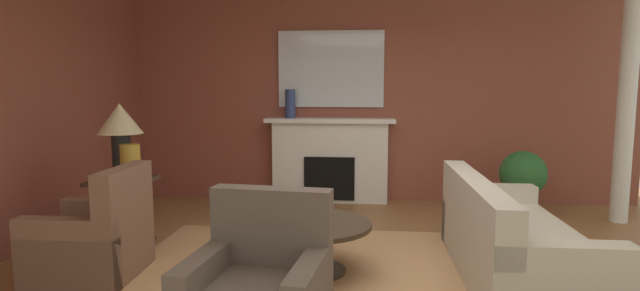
# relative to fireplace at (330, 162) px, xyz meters

# --- Properties ---
(ground_plane) EXTENTS (8.75, 8.75, 0.00)m
(ground_plane) POSITION_rel_fireplace_xyz_m (0.54, -2.73, -0.56)
(ground_plane) COLOR olive
(wall_fireplace) EXTENTS (7.33, 0.12, 2.99)m
(wall_fireplace) POSITION_rel_fireplace_xyz_m (0.54, 0.21, 0.94)
(wall_fireplace) COLOR brown
(wall_fireplace) RESTS_ON ground_plane
(wall_window) EXTENTS (0.12, 6.37, 2.99)m
(wall_window) POSITION_rel_fireplace_xyz_m (-2.89, -2.43, 0.94)
(wall_window) COLOR brown
(wall_window) RESTS_ON ground_plane
(area_rug) EXTENTS (3.33, 2.56, 0.01)m
(area_rug) POSITION_rel_fireplace_xyz_m (0.07, -2.71, -0.55)
(area_rug) COLOR tan
(area_rug) RESTS_ON ground_plane
(fireplace) EXTENTS (1.80, 0.35, 1.18)m
(fireplace) POSITION_rel_fireplace_xyz_m (0.00, 0.00, 0.00)
(fireplace) COLOR white
(fireplace) RESTS_ON ground_plane
(mantel_mirror) EXTENTS (1.47, 0.04, 1.06)m
(mantel_mirror) POSITION_rel_fireplace_xyz_m (0.00, 0.12, 1.30)
(mantel_mirror) COLOR silver
(sofa) EXTENTS (0.91, 2.10, 0.85)m
(sofa) POSITION_rel_fireplace_xyz_m (1.72, -2.69, -0.26)
(sofa) COLOR beige
(sofa) RESTS_ON ground_plane
(armchair_near_window) EXTENTS (0.83, 0.83, 0.95)m
(armchair_near_window) POSITION_rel_fireplace_xyz_m (-1.76, -2.99, -0.25)
(armchair_near_window) COLOR brown
(armchair_near_window) RESTS_ON ground_plane
(coffee_table) EXTENTS (1.00, 1.00, 0.45)m
(coffee_table) POSITION_rel_fireplace_xyz_m (0.07, -2.71, -0.22)
(coffee_table) COLOR #3D2D1E
(coffee_table) RESTS_ON ground_plane
(side_table) EXTENTS (0.56, 0.56, 0.70)m
(side_table) POSITION_rel_fireplace_xyz_m (-1.91, -2.18, -0.16)
(side_table) COLOR #3D2D1E
(side_table) RESTS_ON ground_plane
(table_lamp) EXTENTS (0.44, 0.44, 0.75)m
(table_lamp) POSITION_rel_fireplace_xyz_m (-1.91, -2.18, 0.67)
(table_lamp) COLOR black
(table_lamp) RESTS_ON side_table
(vase_on_side_table) EXTENTS (0.19, 0.19, 0.36)m
(vase_on_side_table) POSITION_rel_fireplace_xyz_m (-1.76, -2.30, 0.32)
(vase_on_side_table) COLOR #B7892D
(vase_on_side_table) RESTS_ON side_table
(vase_mantel_left) EXTENTS (0.14, 0.14, 0.40)m
(vase_mantel_left) POSITION_rel_fireplace_xyz_m (-0.55, -0.05, 0.82)
(vase_mantel_left) COLOR navy
(vase_mantel_left) RESTS_ON fireplace
(book_red_cover) EXTENTS (0.20, 0.19, 0.04)m
(book_red_cover) POSITION_rel_fireplace_xyz_m (0.13, -2.85, -0.09)
(book_red_cover) COLOR maroon
(book_red_cover) RESTS_ON coffee_table
(book_art_folio) EXTENTS (0.27, 0.25, 0.05)m
(book_art_folio) POSITION_rel_fireplace_xyz_m (0.09, -2.62, -0.04)
(book_art_folio) COLOR tan
(book_art_folio) RESTS_ON coffee_table
(book_small_novel) EXTENTS (0.24, 0.23, 0.03)m
(book_small_novel) POSITION_rel_fireplace_xyz_m (0.09, -2.84, -0.00)
(book_small_novel) COLOR navy
(book_small_novel) RESTS_ON coffee_table
(potted_plant) EXTENTS (0.56, 0.56, 0.83)m
(potted_plant) POSITION_rel_fireplace_xyz_m (2.43, -0.64, -0.07)
(potted_plant) COLOR #A8754C
(potted_plant) RESTS_ON ground_plane
(column_white) EXTENTS (0.20, 0.20, 2.99)m
(column_white) POSITION_rel_fireplace_xyz_m (3.54, -0.71, 0.94)
(column_white) COLOR white
(column_white) RESTS_ON ground_plane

